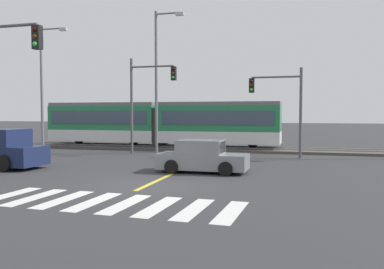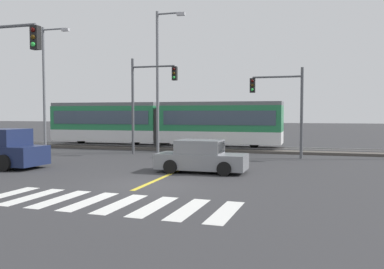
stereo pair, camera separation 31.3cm
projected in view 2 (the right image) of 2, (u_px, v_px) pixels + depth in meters
The scene contains 19 objects.
ground_plane at pixel (146, 185), 15.76m from camera, with size 200.00×200.00×0.00m, color #333335.
track_bed at pixel (226, 149), 30.50m from camera, with size 120.00×4.00×0.18m, color #4C4742.
rail_near at pixel (224, 148), 29.81m from camera, with size 120.00×0.08×0.10m, color #939399.
rail_far at pixel (227, 146), 31.19m from camera, with size 120.00×0.08×0.10m, color #939399.
light_rail_tram at pixel (162, 122), 31.82m from camera, with size 18.50×2.64×3.43m.
crosswalk_stripe_0 at pixel (6, 195), 13.84m from camera, with size 0.56×2.80×0.01m, color silver.
crosswalk_stripe_1 at pixel (32, 197), 13.49m from camera, with size 0.56×2.80×0.01m, color silver.
crosswalk_stripe_2 at pixel (60, 199), 13.15m from camera, with size 0.56×2.80×0.01m, color silver.
crosswalk_stripe_3 at pixel (90, 201), 12.80m from camera, with size 0.56×2.80×0.01m, color silver.
crosswalk_stripe_4 at pixel (121, 204), 12.45m from camera, with size 0.56×2.80×0.01m, color silver.
crosswalk_stripe_5 at pixel (154, 206), 12.11m from camera, with size 0.56×2.80×0.01m, color silver.
crosswalk_stripe_6 at pixel (188, 209), 11.76m from camera, with size 0.56×2.80×0.01m, color silver.
crosswalk_stripe_7 at pixel (225, 212), 11.41m from camera, with size 0.56×2.80×0.01m, color silver.
lane_centre_line at pixel (190, 165), 21.57m from camera, with size 0.20×14.66×0.01m, color gold.
sedan_crossing at pixel (201, 157), 19.08m from camera, with size 4.21×1.95×1.52m.
traffic_light_far_left at pixel (147, 93), 27.18m from camera, with size 3.25×0.38×6.45m.
traffic_light_far_right at pixel (283, 100), 24.95m from camera, with size 3.25×0.38×5.55m.
street_lamp_west at pixel (46, 81), 30.68m from camera, with size 2.33×0.28×9.23m.
street_lamp_centre at pixel (160, 74), 28.22m from camera, with size 2.11×0.28×9.80m.
Camera 2 is at (6.11, -14.50, 2.80)m, focal length 38.00 mm.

